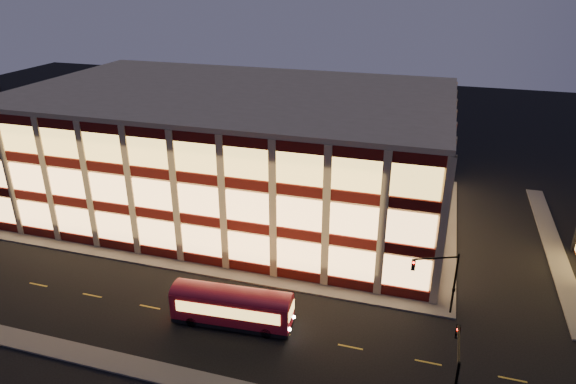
% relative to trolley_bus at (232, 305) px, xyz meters
% --- Properties ---
extents(ground, '(200.00, 200.00, 0.00)m').
position_rel_trolley_bus_xyz_m(ground, '(-5.92, 5.95, -1.90)').
color(ground, black).
rests_on(ground, ground).
extents(sidewalk_office_south, '(54.00, 2.00, 0.15)m').
position_rel_trolley_bus_xyz_m(sidewalk_office_south, '(-8.92, 6.95, -1.82)').
color(sidewalk_office_south, '#514F4C').
rests_on(sidewalk_office_south, ground).
extents(sidewalk_office_east, '(2.00, 30.00, 0.15)m').
position_rel_trolley_bus_xyz_m(sidewalk_office_east, '(17.08, 22.95, -1.82)').
color(sidewalk_office_east, '#514F4C').
rests_on(sidewalk_office_east, ground).
extents(sidewalk_tower_west, '(2.00, 30.00, 0.15)m').
position_rel_trolley_bus_xyz_m(sidewalk_tower_west, '(28.08, 22.95, -1.82)').
color(sidewalk_tower_west, '#514F4C').
rests_on(sidewalk_tower_west, ground).
extents(sidewalk_near, '(100.00, 2.00, 0.15)m').
position_rel_trolley_bus_xyz_m(sidewalk_near, '(-5.92, -7.05, -1.82)').
color(sidewalk_near, '#514F4C').
rests_on(sidewalk_near, ground).
extents(office_building, '(50.45, 30.45, 14.50)m').
position_rel_trolley_bus_xyz_m(office_building, '(-8.84, 22.86, 5.35)').
color(office_building, tan).
rests_on(office_building, ground).
extents(traffic_signal_far, '(3.79, 1.87, 6.00)m').
position_rel_trolley_bus_xyz_m(traffic_signal_far, '(16.29, 6.18, 2.22)').
color(traffic_signal_far, black).
rests_on(traffic_signal_far, ground).
extents(traffic_signal_near, '(0.32, 4.45, 6.00)m').
position_rel_trolley_bus_xyz_m(traffic_signal_near, '(17.58, -5.08, 2.23)').
color(traffic_signal_near, black).
rests_on(traffic_signal_near, ground).
extents(trolley_bus, '(10.25, 3.26, 3.42)m').
position_rel_trolley_bus_xyz_m(trolley_bus, '(0.00, 0.00, 0.00)').
color(trolley_bus, maroon).
rests_on(trolley_bus, ground).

